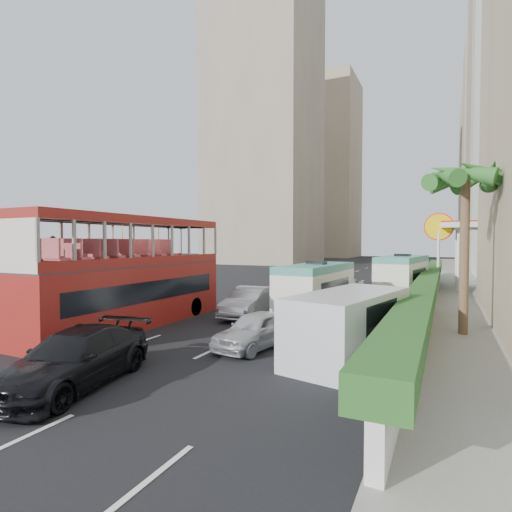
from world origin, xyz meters
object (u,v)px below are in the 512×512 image
Objects in this scene: panel_van_near at (350,326)px; shell_station at (485,256)px; double_decker_bus at (131,272)px; van_asset at (346,296)px; car_black at (76,386)px; panel_van_far at (405,277)px; minibus_near at (316,291)px; car_silver_lane_a at (250,317)px; palm_tree at (464,255)px; car_silver_lane_b at (256,348)px; minibus_far at (402,278)px.

panel_van_near is 0.70× the size of shell_station.
double_decker_bus is 2.47× the size of van_asset.
panel_van_near reaches higher than car_black.
panel_van_near is at bearing -90.35° from panel_van_far.
double_decker_bus reaches higher than panel_van_near.
minibus_near is 0.78× the size of shell_station.
car_silver_lane_a is 0.91× the size of car_black.
palm_tree reaches higher than panel_van_far.
car_silver_lane_b is at bearing 53.01° from car_black.
double_decker_bus is 1.76× the size of minibus_near.
minibus_near reaches higher than panel_van_near.
shell_station is (11.91, 29.54, 2.75)m from car_black.
car_silver_lane_a is 1.05× the size of van_asset.
double_decker_bus is 8.12m from car_black.
panel_van_far is (6.16, 25.83, 1.13)m from car_black.
minibus_far is 1.19× the size of panel_van_near.
car_silver_lane_a is 8.32m from panel_van_near.
minibus_near reaches higher than car_silver_lane_a.
panel_van_near is 20.13m from panel_van_far.
car_silver_lane_b is 9.16m from palm_tree.
car_black is (0.16, -10.99, 0.00)m from car_silver_lane_a.
car_black is 1.15× the size of van_asset.
panel_van_far is (-0.01, 20.13, 0.01)m from panel_van_near.
double_decker_bus is 10.40m from panel_van_near.
shell_station is at bearing 63.71° from minibus_far.
car_silver_lane_a reaches higher than car_black.
minibus_far reaches higher than van_asset.
car_black is (4.09, -6.54, -2.53)m from double_decker_bus.
car_black is 0.80× the size of palm_tree.
car_black is 0.77× the size of minibus_far.
van_asset is at bearing -137.24° from shell_station.
car_silver_lane_a is at bearing 48.46° from double_decker_bus.
minibus_far is at bearing 53.67° from car_silver_lane_a.
minibus_far is (6.54, 10.22, 1.47)m from car_silver_lane_a.
minibus_far is at bearing 62.29° from car_black.
double_decker_bus is at bearing -118.38° from panel_van_far.
car_black is at bearing -105.70° from car_silver_lane_b.
minibus_near is (0.44, -8.86, 1.38)m from van_asset.
panel_van_far is 0.71× the size of shell_station.
car_silver_lane_a is at bearing -123.03° from shell_station.
palm_tree reaches higher than double_decker_bus.
car_silver_lane_a is 0.84× the size of panel_van_near.
car_black is at bearing -103.80° from panel_van_far.
car_silver_lane_b is 25.75m from shell_station.
palm_tree is at bearing 45.55° from car_silver_lane_b.
minibus_near reaches higher than van_asset.
car_black is 0.91× the size of panel_van_far.
van_asset is at bearing 115.02° from panel_van_near.
panel_van_near reaches higher than car_silver_lane_b.
minibus_far is 11.33m from palm_tree.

